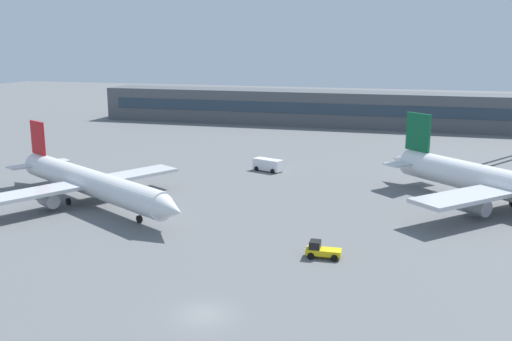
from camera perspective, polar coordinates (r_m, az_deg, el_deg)
ground_plane at (r=84.76m, az=4.61°, el=-2.27°), size 400.00×400.00×0.00m
terminal_building at (r=153.97m, az=10.03°, el=6.02°), size 140.44×12.13×9.00m
airplane_near at (r=81.20m, az=-16.05°, el=-1.19°), size 36.56×26.57×9.96m
baggage_tug_yellow at (r=60.07m, az=6.50°, el=-7.86°), size 3.65×1.91×1.75m
service_van_white at (r=98.84m, az=1.19°, el=0.59°), size 5.57×3.74×2.08m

